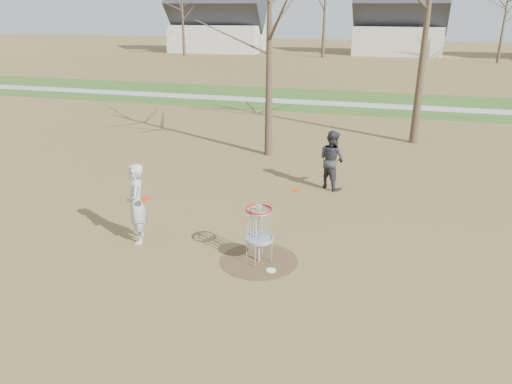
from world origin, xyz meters
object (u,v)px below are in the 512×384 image
player_standing (136,204)px  disc_golf_basket (259,225)px  player_throwing (332,160)px  disc_grounded (271,270)px

player_standing → disc_golf_basket: player_standing is taller
player_throwing → disc_golf_basket: (-0.88, -5.38, -0.02)m
disc_grounded → disc_golf_basket: (-0.38, 0.38, 0.89)m
player_throwing → disc_grounded: (-0.50, -5.77, -0.92)m
player_throwing → disc_grounded: size_ratio=8.51×
player_standing → disc_grounded: size_ratio=9.11×
player_standing → disc_grounded: (3.51, -0.54, -0.98)m
player_standing → player_throwing: size_ratio=1.07×
disc_grounded → disc_golf_basket: size_ratio=0.16×
player_standing → disc_golf_basket: 3.14m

